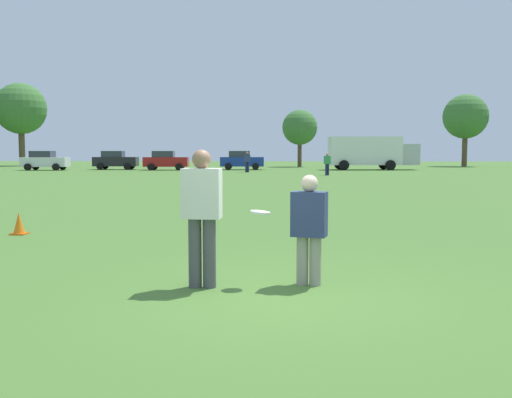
# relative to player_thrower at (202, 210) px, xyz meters

# --- Properties ---
(ground_plane) EXTENTS (188.15, 188.15, 0.00)m
(ground_plane) POSITION_rel_player_thrower_xyz_m (1.04, -0.37, -1.03)
(ground_plane) COLOR #47702D
(player_thrower) EXTENTS (0.52, 0.32, 1.83)m
(player_thrower) POSITION_rel_player_thrower_xyz_m (0.00, 0.00, 0.00)
(player_thrower) COLOR #4C4C51
(player_thrower) RESTS_ON ground
(player_defender) EXTENTS (0.51, 0.37, 1.50)m
(player_defender) POSITION_rel_player_thrower_xyz_m (1.42, 0.22, -0.20)
(player_defender) COLOR gray
(player_defender) RESTS_ON ground
(frisbee) EXTENTS (0.27, 0.27, 0.06)m
(frisbee) POSITION_rel_player_thrower_xyz_m (0.76, 0.19, -0.04)
(frisbee) COLOR white
(traffic_cone) EXTENTS (0.32, 0.32, 0.48)m
(traffic_cone) POSITION_rel_player_thrower_xyz_m (-4.70, 4.60, -0.80)
(traffic_cone) COLOR #D8590C
(traffic_cone) RESTS_ON ground
(parked_car_near_left) EXTENTS (4.31, 2.44, 1.82)m
(parked_car_near_left) POSITION_rel_player_thrower_xyz_m (-21.70, 45.50, -0.11)
(parked_car_near_left) COLOR silver
(parked_car_near_left) RESTS_ON ground
(parked_car_mid_left) EXTENTS (4.31, 2.44, 1.82)m
(parked_car_mid_left) POSITION_rel_player_thrower_xyz_m (-15.58, 47.66, -0.11)
(parked_car_mid_left) COLOR black
(parked_car_mid_left) RESTS_ON ground
(parked_car_center) EXTENTS (4.31, 2.44, 1.82)m
(parked_car_center) POSITION_rel_player_thrower_xyz_m (-10.35, 46.54, -0.11)
(parked_car_center) COLOR maroon
(parked_car_center) RESTS_ON ground
(parked_car_mid_right) EXTENTS (4.31, 2.44, 1.82)m
(parked_car_mid_right) POSITION_rel_player_thrower_xyz_m (-3.20, 47.89, -0.11)
(parked_car_mid_right) COLOR navy
(parked_car_mid_right) RESTS_ON ground
(box_truck) EXTENTS (8.64, 3.38, 3.18)m
(box_truck) POSITION_rel_player_thrower_xyz_m (9.34, 48.36, 0.72)
(box_truck) COLOR white
(box_truck) RESTS_ON ground
(bystander_sideline_watcher) EXTENTS (0.55, 0.47, 1.75)m
(bystander_sideline_watcher) POSITION_rel_player_thrower_xyz_m (-2.18, 41.13, -0.05)
(bystander_sideline_watcher) COLOR #1E234C
(bystander_sideline_watcher) RESTS_ON ground
(bystander_far_jogger) EXTENTS (0.53, 0.48, 1.67)m
(bystander_far_jogger) POSITION_rel_player_thrower_xyz_m (4.20, 35.30, -0.09)
(bystander_far_jogger) COLOR #1E234C
(bystander_far_jogger) RESTS_ON ground
(tree_west_maple) EXTENTS (6.20, 6.20, 10.08)m
(tree_west_maple) POSITION_rel_player_thrower_xyz_m (-31.23, 61.10, 5.90)
(tree_west_maple) COLOR brown
(tree_west_maple) RESTS_ON ground
(tree_center_elm) EXTENTS (4.03, 4.03, 6.54)m
(tree_center_elm) POSITION_rel_player_thrower_xyz_m (2.70, 58.60, 3.47)
(tree_center_elm) COLOR brown
(tree_center_elm) RESTS_ON ground
(tree_east_birch) EXTENTS (5.21, 5.21, 8.47)m
(tree_east_birch) POSITION_rel_player_thrower_xyz_m (22.20, 61.24, 4.79)
(tree_east_birch) COLOR brown
(tree_east_birch) RESTS_ON ground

